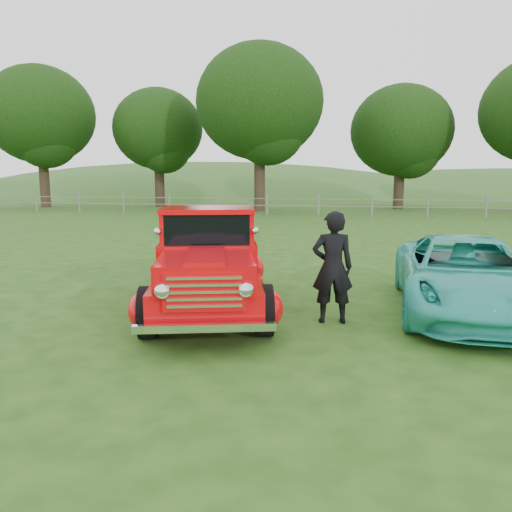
% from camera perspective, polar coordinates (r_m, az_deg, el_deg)
% --- Properties ---
extents(ground, '(140.00, 140.00, 0.00)m').
position_cam_1_polar(ground, '(7.45, -4.66, -8.91)').
color(ground, '#1F4512').
rests_on(ground, ground).
extents(distant_hills, '(116.00, 60.00, 18.00)m').
position_cam_1_polar(distant_hills, '(66.90, 5.76, 3.33)').
color(distant_hills, '#2F5820').
rests_on(distant_hills, ground).
extents(fence_line, '(48.00, 0.12, 1.20)m').
position_cam_1_polar(fence_line, '(28.93, 7.16, 5.79)').
color(fence_line, slate).
rests_on(fence_line, ground).
extents(tree_far_west, '(7.60, 7.60, 9.93)m').
position_cam_1_polar(tree_far_west, '(39.68, -23.46, 14.55)').
color(tree_far_west, '#2F2117').
rests_on(tree_far_west, ground).
extents(tree_mid_west, '(6.40, 6.40, 8.46)m').
position_cam_1_polar(tree_mid_west, '(37.63, -11.14, 14.02)').
color(tree_mid_west, '#2F2117').
rests_on(tree_mid_west, ground).
extents(tree_near_west, '(8.00, 8.00, 10.42)m').
position_cam_1_polar(tree_near_west, '(32.67, 0.42, 17.14)').
color(tree_near_west, '#2F2117').
rests_on(tree_near_west, ground).
extents(tree_near_east, '(6.80, 6.80, 8.33)m').
position_cam_1_polar(tree_near_east, '(36.06, 16.28, 13.56)').
color(tree_near_east, '#2F2117').
rests_on(tree_near_east, ground).
extents(red_pickup, '(3.14, 5.27, 1.78)m').
position_cam_1_polar(red_pickup, '(8.62, -5.46, -0.95)').
color(red_pickup, black).
rests_on(red_pickup, ground).
extents(teal_sedan, '(2.33, 4.72, 1.29)m').
position_cam_1_polar(teal_sedan, '(9.10, 22.85, -2.08)').
color(teal_sedan, '#2DB4A2').
rests_on(teal_sedan, ground).
extents(man, '(0.71, 0.53, 1.77)m').
position_cam_1_polar(man, '(7.90, 8.74, -1.29)').
color(man, black).
rests_on(man, ground).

